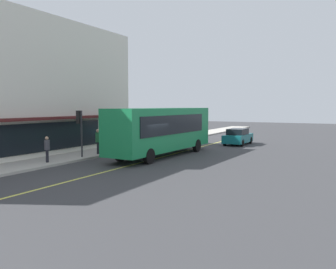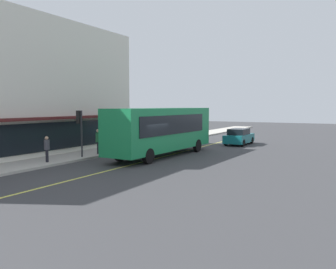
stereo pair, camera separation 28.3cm
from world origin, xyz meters
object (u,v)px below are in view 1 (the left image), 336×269
Objects in this scene: bus at (162,129)px; pedestrian_waiting at (98,139)px; traffic_light at (80,122)px; car_teal at (238,137)px; pedestrian_near_storefront at (47,147)px.

pedestrian_waiting is at bearing 118.48° from bus.
bus is at bearing -47.77° from traffic_light.
car_teal is at bearing -26.11° from traffic_light.
car_teal is at bearing -14.25° from bus.
car_teal is 18.41m from pedestrian_near_storefront.
car_teal is (10.19, -2.59, -1.24)m from bus.
car_teal is at bearing -22.48° from pedestrian_near_storefront.
pedestrian_near_storefront is 0.89× the size of pedestrian_waiting.
pedestrian_waiting is at bearing -6.44° from traffic_light.
traffic_light is at bearing 132.23° from bus.
pedestrian_near_storefront is (-2.88, 0.11, -1.41)m from traffic_light.
bus is 6.16× the size of pedestrian_waiting.
pedestrian_waiting is (4.57, -0.30, 0.13)m from pedestrian_near_storefront.
traffic_light is 2.13m from pedestrian_waiting.
traffic_light reaches higher than pedestrian_near_storefront.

